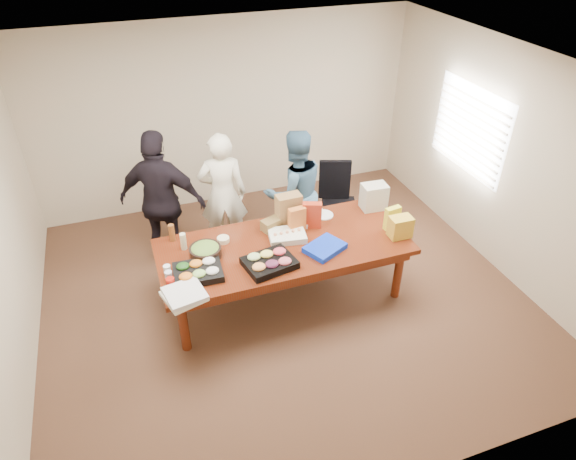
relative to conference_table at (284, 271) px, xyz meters
name	(u,v)px	position (x,y,z in m)	size (l,w,h in m)	color
floor	(284,295)	(0.00, 0.00, -0.39)	(5.50, 5.00, 0.02)	#47301E
ceiling	(283,68)	(0.00, 0.00, 2.33)	(5.50, 5.00, 0.02)	white
wall_back	(227,114)	(0.00, 2.50, 0.98)	(5.50, 0.04, 2.70)	beige
wall_front	(406,380)	(0.00, -2.50, 0.98)	(5.50, 0.04, 2.70)	beige
wall_right	(499,159)	(2.75, 0.00, 0.98)	(0.04, 5.00, 2.70)	beige
window_panel	(469,129)	(2.72, 0.60, 1.12)	(0.03, 1.40, 1.10)	white
window_blinds	(467,130)	(2.68, 0.60, 1.12)	(0.04, 1.36, 1.00)	beige
conference_table	(284,271)	(0.00, 0.00, 0.00)	(2.80, 1.20, 0.75)	#4C1C0F
office_chair	(339,204)	(1.12, 0.95, 0.13)	(0.52, 0.52, 1.02)	black
person_center	(223,194)	(-0.41, 1.17, 0.46)	(0.61, 0.40, 1.67)	white
person_right	(295,192)	(0.46, 0.91, 0.46)	(0.82, 0.64, 1.68)	#3C6280
person_left	(163,201)	(-1.17, 1.12, 0.53)	(1.07, 0.44, 1.82)	black
veggie_tray	(198,272)	(-1.01, -0.21, 0.41)	(0.49, 0.38, 0.07)	black
fruit_tray	(269,263)	(-0.27, -0.31, 0.41)	(0.51, 0.40, 0.08)	black
sheet_cake	(287,236)	(0.08, 0.10, 0.41)	(0.41, 0.31, 0.07)	white
salad_bowl	(205,252)	(-0.87, 0.08, 0.43)	(0.35, 0.35, 0.11)	black
chip_bag_blue	(325,248)	(0.39, -0.25, 0.41)	(0.42, 0.31, 0.06)	#0C2FC6
chip_bag_red	(312,215)	(0.42, 0.23, 0.54)	(0.22, 0.09, 0.32)	#B32F15
chip_bag_yellow	(392,218)	(1.29, -0.11, 0.52)	(0.19, 0.07, 0.28)	yellow
chip_bag_orange	(297,220)	(0.23, 0.21, 0.53)	(0.20, 0.09, 0.30)	#CE6829
mayo_jar	(281,218)	(0.12, 0.43, 0.44)	(0.09, 0.09, 0.14)	silver
mustard_bottle	(296,211)	(0.32, 0.49, 0.46)	(0.06, 0.06, 0.17)	#E8F311
dressing_bottle	(172,233)	(-1.16, 0.50, 0.48)	(0.07, 0.07, 0.21)	brown
ranch_bottle	(183,241)	(-1.06, 0.29, 0.47)	(0.07, 0.07, 0.20)	beige
banana_bunch	(311,222)	(0.43, 0.26, 0.41)	(0.23, 0.14, 0.08)	#F9F527
bread_loaf	(275,223)	(0.01, 0.35, 0.44)	(0.33, 0.14, 0.13)	brown
kraft_bag	(289,209)	(0.20, 0.39, 0.56)	(0.29, 0.17, 0.38)	olive
red_cup	(171,283)	(-1.30, -0.32, 0.43)	(0.09, 0.09, 0.11)	#B21609
clear_cup_a	(169,276)	(-1.30, -0.19, 0.43)	(0.08, 0.08, 0.10)	silver
clear_cup_b	(167,270)	(-1.30, -0.09, 0.43)	(0.08, 0.08, 0.10)	white
pizza_box_lower	(184,296)	(-1.20, -0.51, 0.40)	(0.36, 0.36, 0.04)	white
pizza_box_upper	(185,294)	(-1.19, -0.52, 0.44)	(0.36, 0.36, 0.04)	silver
plate_a	(324,215)	(0.65, 0.41, 0.38)	(0.24, 0.24, 0.01)	white
plate_b	(315,212)	(0.58, 0.50, 0.38)	(0.23, 0.23, 0.01)	white
dip_bowl_a	(303,224)	(0.34, 0.27, 0.40)	(0.15, 0.15, 0.06)	silver
dip_bowl_b	(223,240)	(-0.63, 0.28, 0.40)	(0.14, 0.14, 0.06)	#F5E8B4
grocery_bag_white	(374,197)	(1.30, 0.37, 0.54)	(0.30, 0.21, 0.32)	beige
grocery_bag_yellow	(400,227)	(1.30, -0.28, 0.50)	(0.25, 0.17, 0.25)	gold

